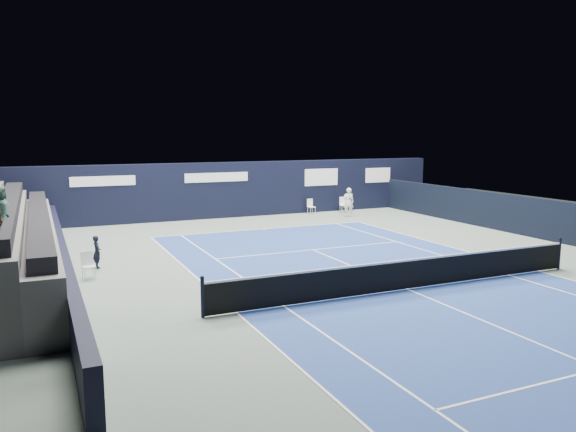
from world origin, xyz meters
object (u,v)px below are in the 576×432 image
line_judge_chair (88,264)px  tennis_player (348,202)px  tennis_net (408,273)px  folding_chair_back_b (343,204)px  folding_chair_back_a (311,205)px

line_judge_chair → tennis_player: tennis_player is taller
line_judge_chair → tennis_net: 10.24m
line_judge_chair → tennis_player: bearing=20.5°
folding_chair_back_b → line_judge_chair: (-15.39, -10.18, -0.01)m
line_judge_chair → tennis_net: (8.73, -5.36, 0.00)m
tennis_net → tennis_player: size_ratio=7.87×
folding_chair_back_b → line_judge_chair: bearing=-136.4°
folding_chair_back_a → tennis_net: (-4.60, -15.77, 0.01)m
folding_chair_back_a → folding_chair_back_b: 2.08m
folding_chair_back_a → tennis_player: 2.39m
folding_chair_back_a → tennis_player: bearing=-58.2°
line_judge_chair → tennis_net: size_ratio=0.07×
folding_chair_back_a → folding_chair_back_b: bearing=-13.1°
folding_chair_back_b → tennis_net: bearing=-103.1°
tennis_player → folding_chair_back_a: bearing=128.3°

